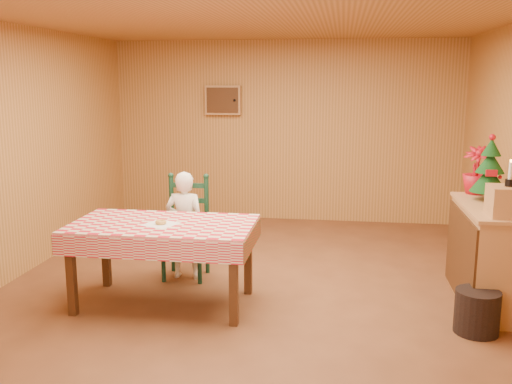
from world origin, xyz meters
TOP-DOWN VIEW (x-y plane):
  - ground at (0.00, 0.00)m, footprint 6.00×6.00m
  - cabin_walls at (-0.00, 0.53)m, footprint 5.10×6.05m
  - dining_table at (-0.75, -0.45)m, footprint 1.66×0.96m
  - ladder_chair at (-0.75, 0.34)m, footprint 0.44×0.40m
  - seated_child at (-0.75, 0.28)m, footprint 0.41×0.27m
  - napkin at (-0.75, -0.50)m, footprint 0.34×0.34m
  - donut at (-0.75, -0.50)m, footprint 0.11×0.11m
  - shelf_unit at (2.18, -0.01)m, footprint 0.54×1.24m
  - crate at (2.19, -0.41)m, footprint 0.30×0.30m
  - christmas_tree at (2.19, 0.24)m, footprint 0.34×0.34m
  - flower_arrangement at (2.14, 0.54)m, footprint 0.34×0.34m
  - candle_set at (2.19, -0.41)m, footprint 0.07×0.07m
  - storage_bin at (1.96, -0.66)m, footprint 0.37×0.37m

SIDE VIEW (x-z plane):
  - ground at x=0.00m, z-range 0.00..0.00m
  - storage_bin at x=1.96m, z-range 0.00..0.36m
  - shelf_unit at x=2.18m, z-range 0.00..0.93m
  - ladder_chair at x=-0.75m, z-range -0.04..1.04m
  - seated_child at x=-0.75m, z-range 0.00..1.12m
  - dining_table at x=-0.75m, z-range 0.30..1.07m
  - napkin at x=-0.75m, z-range 0.77..0.77m
  - donut at x=-0.75m, z-range 0.77..0.81m
  - crate at x=2.19m, z-range 0.93..1.18m
  - flower_arrangement at x=2.14m, z-range 0.93..1.40m
  - christmas_tree at x=2.19m, z-range 0.90..1.52m
  - candle_set at x=2.19m, z-range 1.13..1.36m
  - cabin_walls at x=0.00m, z-range 0.50..3.15m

